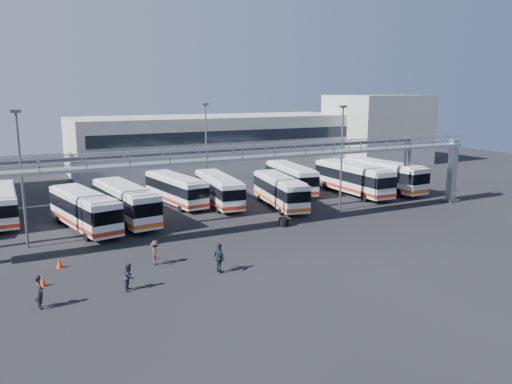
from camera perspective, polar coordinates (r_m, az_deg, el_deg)
name	(u,v)px	position (r m, az deg, el deg)	size (l,w,h in m)	color
ground	(267,247)	(37.79, 1.25, -6.27)	(140.00, 140.00, 0.00)	black
gantry	(233,165)	(41.70, -2.59, 3.16)	(51.40, 5.15, 7.10)	#989BA1
warehouse	(216,143)	(75.88, -4.57, 5.66)	(42.00, 14.00, 8.00)	#9E9E99
building_right	(377,129)	(84.49, 13.67, 6.97)	(14.00, 12.00, 11.00)	#B2B2AD
light_pole_left	(21,172)	(40.03, -25.26, 2.06)	(0.70, 0.35, 10.21)	#4C4F54
light_pole_mid	(342,153)	(48.80, 9.76, 4.45)	(0.70, 0.35, 10.21)	#4C4F54
light_pole_back	(206,143)	(57.96, -5.73, 5.62)	(0.70, 0.35, 10.21)	#4C4F54
bus_1	(2,203)	(49.85, -27.03, -1.17)	(2.38, 10.17, 3.09)	silver
bus_2	(84,209)	(44.36, -19.05, -1.85)	(4.48, 10.93, 3.24)	silver
bus_3	(125,202)	(45.95, -14.73, -1.07)	(3.73, 11.24, 3.35)	silver
bus_4	(176,189)	(51.96, -9.18, 0.39)	(3.62, 10.34, 3.07)	silver
bus_5	(219,189)	(51.26, -4.30, 0.38)	(3.52, 10.45, 3.11)	silver
bus_6	(280,190)	(50.38, 2.74, 0.22)	(4.18, 10.58, 3.13)	silver
bus_7	(291,177)	(58.12, 3.98, 1.72)	(4.00, 10.72, 3.18)	silver
bus_8	(353,178)	(57.49, 11.02, 1.61)	(2.91, 11.56, 3.50)	silver
bus_9	(383,175)	(60.44, 14.34, 1.92)	(3.24, 11.59, 3.48)	silver
pedestrian_a	(39,292)	(29.54, -23.55, -10.41)	(0.69, 0.46, 1.90)	black
pedestrian_b	(129,277)	(30.53, -14.30, -9.38)	(0.78, 0.61, 1.61)	black
pedestrian_c	(155,253)	(34.38, -11.42, -6.82)	(1.09, 0.63, 1.69)	#312123
pedestrian_d	(219,258)	(32.34, -4.20, -7.55)	(1.14, 0.47, 1.94)	#18212C
cone_left	(43,281)	(32.92, -23.20, -9.35)	(0.39, 0.39, 0.62)	red
cone_right	(59,263)	(35.75, -21.56, -7.56)	(0.42, 0.42, 0.66)	red
tire_stack	(284,221)	(43.40, 3.19, -3.37)	(0.88, 0.88, 2.52)	black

